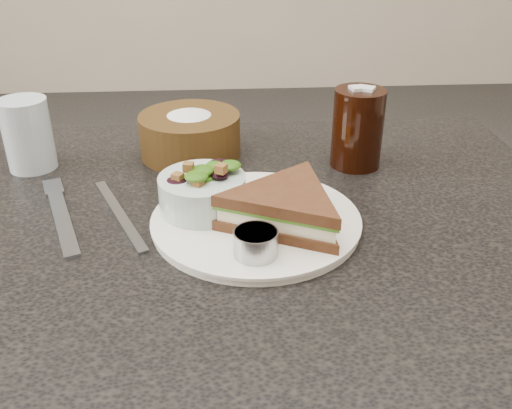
{
  "coord_description": "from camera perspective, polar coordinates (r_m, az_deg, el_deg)",
  "views": [
    {
      "loc": [
        0.02,
        -0.65,
        1.12
      ],
      "look_at": [
        0.06,
        -0.02,
        0.78
      ],
      "focal_mm": 40.0,
      "sensor_mm": 36.0,
      "label": 1
    }
  ],
  "objects": [
    {
      "name": "dinner_plate",
      "position": [
        0.72,
        -0.0,
        -1.7
      ],
      "size": [
        0.26,
        0.26,
        0.01
      ],
      "primitive_type": "cylinder",
      "color": "white",
      "rests_on": "dining_table"
    },
    {
      "name": "sandwich",
      "position": [
        0.69,
        3.01,
        -0.35
      ],
      "size": [
        0.24,
        0.24,
        0.05
      ],
      "primitive_type": null,
      "rotation": [
        0.0,
        0.0,
        -0.43
      ],
      "color": "#472918",
      "rests_on": "dinner_plate"
    },
    {
      "name": "salad_bowl",
      "position": [
        0.73,
        -5.41,
        1.74
      ],
      "size": [
        0.13,
        0.13,
        0.06
      ],
      "primitive_type": null,
      "rotation": [
        0.0,
        0.0,
        -0.18
      ],
      "color": "#ABC1B8",
      "rests_on": "dinner_plate"
    },
    {
      "name": "dressing_ramekin",
      "position": [
        0.64,
        -0.02,
        -3.91
      ],
      "size": [
        0.05,
        0.05,
        0.03
      ],
      "primitive_type": "cylinder",
      "rotation": [
        0.0,
        0.0,
        -0.07
      ],
      "color": "#999B9F",
      "rests_on": "dinner_plate"
    },
    {
      "name": "orange_wedge",
      "position": [
        0.79,
        2.58,
        2.59
      ],
      "size": [
        0.07,
        0.07,
        0.03
      ],
      "primitive_type": "cone",
      "rotation": [
        0.0,
        0.0,
        0.3
      ],
      "color": "orange",
      "rests_on": "dinner_plate"
    },
    {
      "name": "fork",
      "position": [
        0.78,
        -18.83,
        -1.34
      ],
      "size": [
        0.08,
        0.19,
        0.01
      ],
      "primitive_type": "cube",
      "rotation": [
        0.0,
        0.0,
        0.35
      ],
      "color": "#A0A5B0",
      "rests_on": "dining_table"
    },
    {
      "name": "knife",
      "position": [
        0.77,
        -13.48,
        -0.95
      ],
      "size": [
        0.1,
        0.19,
        0.0
      ],
      "primitive_type": "cube",
      "rotation": [
        0.0,
        0.0,
        0.42
      ],
      "color": "#9299A1",
      "rests_on": "dining_table"
    },
    {
      "name": "bread_basket",
      "position": [
        0.92,
        -6.64,
        7.62
      ],
      "size": [
        0.17,
        0.17,
        0.09
      ],
      "primitive_type": null,
      "rotation": [
        0.0,
        0.0,
        -0.08
      ],
      "color": "#4B3414",
      "rests_on": "dining_table"
    },
    {
      "name": "cola_glass",
      "position": [
        0.88,
        10.15,
        7.87
      ],
      "size": [
        0.09,
        0.09,
        0.13
      ],
      "primitive_type": null,
      "rotation": [
        0.0,
        0.0,
        0.28
      ],
      "color": "black",
      "rests_on": "dining_table"
    },
    {
      "name": "water_glass",
      "position": [
        0.93,
        -21.87,
        6.52
      ],
      "size": [
        0.08,
        0.08,
        0.11
      ],
      "primitive_type": "cylinder",
      "rotation": [
        0.0,
        0.0,
        0.14
      ],
      "color": "#AFBEC8",
      "rests_on": "dining_table"
    }
  ]
}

